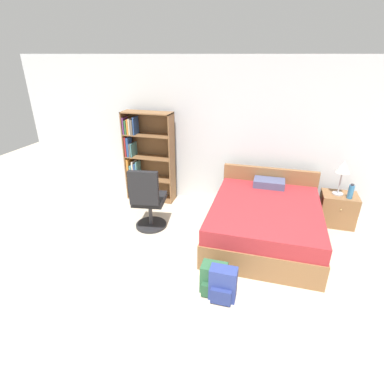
{
  "coord_description": "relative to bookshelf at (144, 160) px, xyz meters",
  "views": [
    {
      "loc": [
        0.37,
        -1.97,
        2.6
      ],
      "look_at": [
        -0.74,
        1.98,
        0.7
      ],
      "focal_mm": 28.0,
      "sensor_mm": 36.0,
      "label": 1
    }
  ],
  "objects": [
    {
      "name": "ground_plane",
      "position": [
        1.96,
        -2.96,
        -0.77
      ],
      "size": [
        14.0,
        14.0,
        0.0
      ],
      "primitive_type": "plane",
      "color": "beige"
    },
    {
      "name": "wall_back",
      "position": [
        1.96,
        0.27,
        0.53
      ],
      "size": [
        9.0,
        0.06,
        2.6
      ],
      "color": "silver",
      "rests_on": "ground_plane"
    },
    {
      "name": "bookshelf",
      "position": [
        0.0,
        0.0,
        0.0
      ],
      "size": [
        0.91,
        0.31,
        1.68
      ],
      "color": "brown",
      "rests_on": "ground_plane"
    },
    {
      "name": "bed",
      "position": [
        2.33,
        -0.84,
        -0.47
      ],
      "size": [
        1.58,
        1.92,
        0.84
      ],
      "color": "brown",
      "rests_on": "ground_plane"
    },
    {
      "name": "office_chair",
      "position": [
        0.54,
        -1.09,
        -0.26
      ],
      "size": [
        0.55,
        0.63,
        1.07
      ],
      "color": "#232326",
      "rests_on": "ground_plane"
    },
    {
      "name": "nightstand",
      "position": [
        3.47,
        -0.07,
        -0.51
      ],
      "size": [
        0.55,
        0.45,
        0.53
      ],
      "color": "brown",
      "rests_on": "ground_plane"
    },
    {
      "name": "table_lamp",
      "position": [
        3.42,
        -0.07,
        0.2
      ],
      "size": [
        0.21,
        0.21,
        0.56
      ],
      "color": "#B2B2B7",
      "rests_on": "nightstand"
    },
    {
      "name": "water_bottle",
      "position": [
        3.57,
        -0.18,
        -0.12
      ],
      "size": [
        0.08,
        0.08,
        0.24
      ],
      "color": "teal",
      "rests_on": "nightstand"
    },
    {
      "name": "backpack_blue",
      "position": [
        1.95,
        -2.27,
        -0.58
      ],
      "size": [
        0.31,
        0.23,
        0.42
      ],
      "color": "navy",
      "rests_on": "ground_plane"
    },
    {
      "name": "backpack_green",
      "position": [
        1.82,
        -2.17,
        -0.6
      ],
      "size": [
        0.3,
        0.28,
        0.36
      ],
      "color": "#2D603D",
      "rests_on": "ground_plane"
    }
  ]
}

